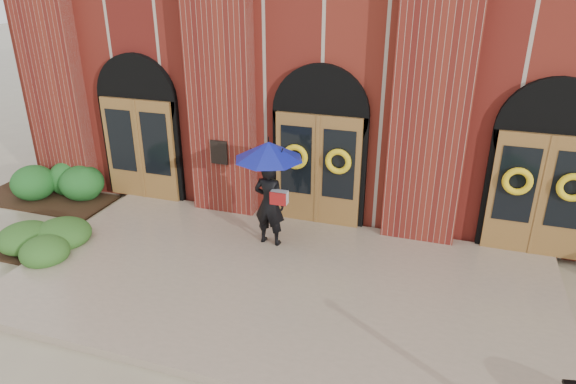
% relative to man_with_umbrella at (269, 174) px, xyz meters
% --- Properties ---
extents(ground, '(90.00, 90.00, 0.00)m').
position_rel_man_with_umbrella_xyz_m(ground, '(0.66, -1.44, -1.71)').
color(ground, gray).
rests_on(ground, ground).
extents(landing, '(10.00, 5.30, 0.15)m').
position_rel_man_with_umbrella_xyz_m(landing, '(0.66, -1.29, -1.64)').
color(landing, gray).
rests_on(landing, ground).
extents(church_building, '(16.20, 12.53, 7.00)m').
position_rel_man_with_umbrella_xyz_m(church_building, '(0.67, 7.34, 1.79)').
color(church_building, maroon).
rests_on(church_building, ground).
extents(man_with_umbrella, '(1.50, 1.50, 2.23)m').
position_rel_man_with_umbrella_xyz_m(man_with_umbrella, '(0.00, 0.00, 0.00)').
color(man_with_umbrella, black).
rests_on(man_with_umbrella, landing).
extents(hedge_wall_left, '(3.21, 1.28, 0.82)m').
position_rel_man_with_umbrella_xyz_m(hedge_wall_left, '(-6.37, 0.55, -1.30)').
color(hedge_wall_left, '#1B511C').
rests_on(hedge_wall_left, ground).
extents(hedge_front_left, '(1.57, 1.35, 0.56)m').
position_rel_man_with_umbrella_xyz_m(hedge_front_left, '(-4.44, -1.44, -1.43)').
color(hedge_front_left, '#28511B').
rests_on(hedge_front_left, ground).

